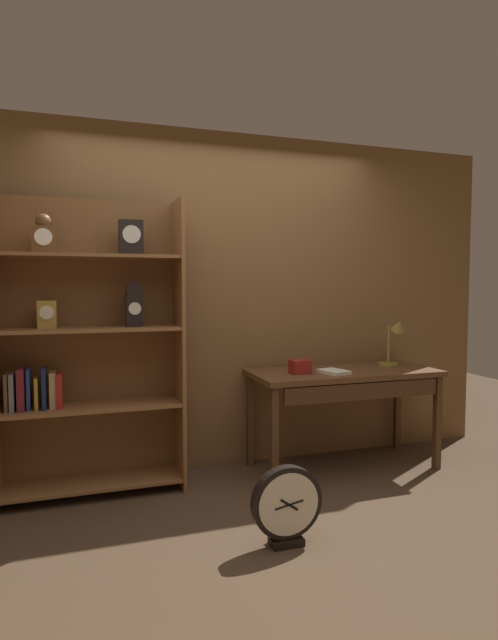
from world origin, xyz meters
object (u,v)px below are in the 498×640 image
object	(u,v)px
open_repair_manual	(334,372)
round_clock_large	(287,505)
workbench	(345,382)
bookshelf	(89,347)
desk_lamp	(395,339)
toolbox_small	(300,367)

from	to	relation	value
open_repair_manual	round_clock_large	size ratio (longest dim) A/B	0.50
round_clock_large	workbench	bearing A→B (deg)	47.27
bookshelf	desk_lamp	distance (m)	2.39
desk_lamp	toolbox_small	world-z (taller)	desk_lamp
workbench	round_clock_large	distance (m)	1.38
round_clock_large	bookshelf	bearing A→B (deg)	132.56
workbench	toolbox_small	bearing A→B (deg)	-178.55
toolbox_small	round_clock_large	distance (m)	1.22
toolbox_small	workbench	bearing A→B (deg)	1.45
toolbox_small	round_clock_large	world-z (taller)	toolbox_small
open_repair_manual	round_clock_large	distance (m)	1.27
toolbox_small	bookshelf	bearing A→B (deg)	174.69
bookshelf	open_repair_manual	distance (m)	1.77
desk_lamp	bookshelf	bearing A→B (deg)	179.09
desk_lamp	round_clock_large	bearing A→B (deg)	-142.90
toolbox_small	open_repair_manual	bearing A→B (deg)	-17.39
toolbox_small	desk_lamp	bearing A→B (deg)	6.50
desk_lamp	round_clock_large	size ratio (longest dim) A/B	0.90
bookshelf	round_clock_large	distance (m)	1.67
desk_lamp	open_repair_manual	bearing A→B (deg)	-164.72
toolbox_small	round_clock_large	bearing A→B (deg)	-117.79
desk_lamp	open_repair_manual	distance (m)	0.70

